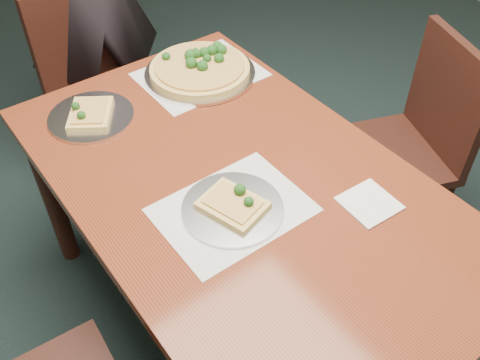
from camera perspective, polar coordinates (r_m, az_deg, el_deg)
ground at (r=2.10m, az=4.63°, el=-16.61°), size 8.00×8.00×0.00m
dining_table at (r=1.61m, az=0.00°, el=-2.35°), size 0.90×1.50×0.75m
chair_far at (r=2.47m, az=-14.88°, el=10.47°), size 0.48×0.48×0.91m
chair_right at (r=2.15m, az=17.66°, el=4.10°), size 0.54×0.54×0.91m
placemat_main at (r=1.99m, az=-4.28°, el=11.17°), size 0.42×0.32×0.00m
placemat_near at (r=1.46m, az=-0.79°, el=-3.19°), size 0.40×0.30×0.00m
pizza_pan at (r=1.98m, az=-4.27°, el=11.80°), size 0.40×0.40×0.07m
slice_plate_near at (r=1.46m, az=-0.74°, el=-2.83°), size 0.28×0.28×0.06m
slice_plate_far at (r=1.83m, az=-15.66°, el=6.68°), size 0.28×0.28×0.05m
napkin at (r=1.52m, az=13.62°, el=-2.41°), size 0.15×0.15×0.01m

